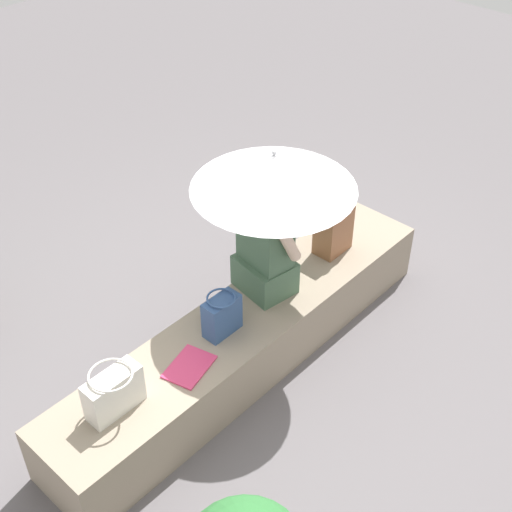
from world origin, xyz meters
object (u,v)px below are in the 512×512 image
shoulder_bag_spare (222,315)px  person_seated (265,238)px  parasol (274,172)px  magazine (189,367)px  tote_bag_canvas (333,228)px  handbag_black (114,392)px

shoulder_bag_spare → person_seated: bearing=10.1°
parasol → magazine: parasol is taller
parasol → tote_bag_canvas: bearing=0.1°
parasol → shoulder_bag_spare: bearing=-178.9°
person_seated → handbag_black: size_ratio=2.87×
tote_bag_canvas → shoulder_bag_spare: bearing=-179.5°
person_seated → handbag_black: person_seated is taller
tote_bag_canvas → handbag_black: bearing=-179.8°
person_seated → shoulder_bag_spare: 0.53m
parasol → magazine: bearing=-174.5°
person_seated → handbag_black: (-1.24, -0.08, -0.26)m
parasol → tote_bag_canvas: 0.93m
person_seated → magazine: 0.89m
parasol → shoulder_bag_spare: 0.88m
shoulder_bag_spare → parasol: bearing=1.1°
magazine → handbag_black: bearing=156.8°
parasol → handbag_black: 1.44m
person_seated → magazine: bearing=-169.4°
parasol → handbag_black: parasol is taller
handbag_black → magazine: bearing=-8.6°
person_seated → shoulder_bag_spare: person_seated is taller
parasol → handbag_black: size_ratio=3.27×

